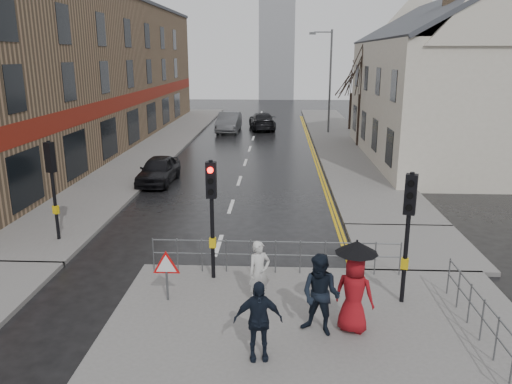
# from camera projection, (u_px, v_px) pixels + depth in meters

# --- Properties ---
(ground) EXTENTS (120.00, 120.00, 0.00)m
(ground) POSITION_uv_depth(u_px,v_px,m) (206.00, 285.00, 14.01)
(ground) COLOR black
(ground) RESTS_ON ground
(near_pavement) EXTENTS (10.00, 9.00, 0.14)m
(near_pavement) POSITION_uv_depth(u_px,v_px,m) (323.00, 359.00, 10.48)
(near_pavement) COLOR #605E5B
(near_pavement) RESTS_ON ground
(left_pavement) EXTENTS (4.00, 44.00, 0.14)m
(left_pavement) POSITION_uv_depth(u_px,v_px,m) (163.00, 142.00, 36.43)
(left_pavement) COLOR #605E5B
(left_pavement) RESTS_ON ground
(right_pavement) EXTENTS (4.00, 40.00, 0.14)m
(right_pavement) POSITION_uv_depth(u_px,v_px,m) (338.00, 139.00, 37.77)
(right_pavement) COLOR #605E5B
(right_pavement) RESTS_ON ground
(pavement_bridge_right) EXTENTS (4.00, 4.20, 0.14)m
(pavement_bridge_right) POSITION_uv_depth(u_px,v_px,m) (413.00, 247.00, 16.59)
(pavement_bridge_right) COLOR #605E5B
(pavement_bridge_right) RESTS_ON ground
(building_left_terrace) EXTENTS (8.00, 42.00, 10.00)m
(building_left_terrace) POSITION_uv_depth(u_px,v_px,m) (77.00, 73.00, 34.41)
(building_left_terrace) COLOR #7B6247
(building_left_terrace) RESTS_ON ground
(building_right_cream) EXTENTS (9.00, 16.40, 10.10)m
(building_right_cream) POSITION_uv_depth(u_px,v_px,m) (448.00, 80.00, 29.53)
(building_right_cream) COLOR beige
(building_right_cream) RESTS_ON ground
(church_tower) EXTENTS (5.00, 5.00, 18.00)m
(church_tower) POSITION_uv_depth(u_px,v_px,m) (277.00, 35.00, 71.25)
(church_tower) COLOR gray
(church_tower) RESTS_ON ground
(traffic_signal_near_left) EXTENTS (0.28, 0.27, 3.40)m
(traffic_signal_near_left) POSITION_uv_depth(u_px,v_px,m) (212.00, 199.00, 13.54)
(traffic_signal_near_left) COLOR black
(traffic_signal_near_left) RESTS_ON near_pavement
(traffic_signal_near_right) EXTENTS (0.34, 0.33, 3.40)m
(traffic_signal_near_right) POSITION_uv_depth(u_px,v_px,m) (409.00, 215.00, 12.15)
(traffic_signal_near_right) COLOR black
(traffic_signal_near_right) RESTS_ON near_pavement
(traffic_signal_far_left) EXTENTS (0.34, 0.33, 3.40)m
(traffic_signal_far_left) POSITION_uv_depth(u_px,v_px,m) (52.00, 173.00, 16.50)
(traffic_signal_far_left) COLOR black
(traffic_signal_far_left) RESTS_ON left_pavement
(guard_railing_front) EXTENTS (7.14, 0.04, 1.00)m
(guard_railing_front) POSITION_uv_depth(u_px,v_px,m) (276.00, 249.00, 14.27)
(guard_railing_front) COLOR #595B5E
(guard_railing_front) RESTS_ON near_pavement
(guard_railing_side) EXTENTS (0.04, 4.54, 1.00)m
(guard_railing_side) POSITION_uv_depth(u_px,v_px,m) (483.00, 312.00, 10.84)
(guard_railing_side) COLOR #595B5E
(guard_railing_side) RESTS_ON near_pavement
(warning_sign) EXTENTS (0.80, 0.07, 1.35)m
(warning_sign) POSITION_uv_depth(u_px,v_px,m) (166.00, 268.00, 12.61)
(warning_sign) COLOR #595B5E
(warning_sign) RESTS_ON near_pavement
(street_lamp) EXTENTS (1.83, 0.25, 8.00)m
(street_lamp) POSITION_uv_depth(u_px,v_px,m) (328.00, 75.00, 39.46)
(street_lamp) COLOR #595B5E
(street_lamp) RESTS_ON right_pavement
(tree_near) EXTENTS (2.40, 2.40, 6.58)m
(tree_near) POSITION_uv_depth(u_px,v_px,m) (362.00, 72.00, 33.49)
(tree_near) COLOR black
(tree_near) RESTS_ON right_pavement
(tree_far) EXTENTS (2.40, 2.40, 5.64)m
(tree_far) POSITION_uv_depth(u_px,v_px,m) (352.00, 77.00, 41.36)
(tree_far) COLOR black
(tree_far) RESTS_ON right_pavement
(pedestrian_a) EXTENTS (0.70, 0.63, 1.62)m
(pedestrian_a) POSITION_uv_depth(u_px,v_px,m) (259.00, 272.00, 12.57)
(pedestrian_a) COLOR beige
(pedestrian_a) RESTS_ON near_pavement
(pedestrian_b) EXTENTS (1.13, 1.04, 1.88)m
(pedestrian_b) POSITION_uv_depth(u_px,v_px,m) (321.00, 295.00, 11.09)
(pedestrian_b) COLOR black
(pedestrian_b) RESTS_ON near_pavement
(pedestrian_with_umbrella) EXTENTS (1.06, 0.96, 2.18)m
(pedestrian_with_umbrella) POSITION_uv_depth(u_px,v_px,m) (355.00, 284.00, 11.14)
(pedestrian_with_umbrella) COLOR maroon
(pedestrian_with_umbrella) RESTS_ON near_pavement
(pedestrian_d) EXTENTS (1.05, 0.54, 1.72)m
(pedestrian_d) POSITION_uv_depth(u_px,v_px,m) (258.00, 320.00, 10.18)
(pedestrian_d) COLOR black
(pedestrian_d) RESTS_ON near_pavement
(car_parked) EXTENTS (1.72, 4.01, 1.35)m
(car_parked) POSITION_uv_depth(u_px,v_px,m) (159.00, 170.00, 24.93)
(car_parked) COLOR black
(car_parked) RESTS_ON ground
(car_mid) EXTENTS (1.85, 4.95, 1.62)m
(car_mid) POSITION_uv_depth(u_px,v_px,m) (229.00, 122.00, 41.58)
(car_mid) COLOR #494B4E
(car_mid) RESTS_ON ground
(car_far) EXTENTS (2.64, 5.21, 1.45)m
(car_far) POSITION_uv_depth(u_px,v_px,m) (262.00, 121.00, 42.98)
(car_far) COLOR black
(car_far) RESTS_ON ground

